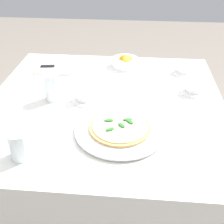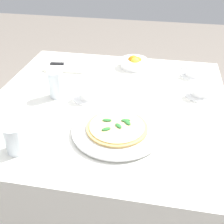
{
  "view_description": "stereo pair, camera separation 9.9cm",
  "coord_description": "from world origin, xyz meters",
  "px_view_note": "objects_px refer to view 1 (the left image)",
  "views": [
    {
      "loc": [
        0.13,
        -1.1,
        1.43
      ],
      "look_at": [
        0.04,
        -0.11,
        0.77
      ],
      "focal_mm": 46.59,
      "sensor_mm": 36.0,
      "label": 1
    },
    {
      "loc": [
        0.23,
        -1.09,
        1.43
      ],
      "look_at": [
        0.04,
        -0.11,
        0.77
      ],
      "focal_mm": 46.59,
      "sensor_mm": 36.0,
      "label": 2
    }
  ],
  "objects_px": {
    "coffee_cup_back_corner": "(194,87)",
    "napkin_folded": "(57,68)",
    "pizza": "(120,127)",
    "coffee_cup_near_right": "(184,68)",
    "pizza_plate": "(120,130)",
    "citrus_bowl": "(125,62)",
    "dinner_knife": "(57,66)",
    "water_glass_far_right": "(52,88)",
    "water_glass_left_edge": "(20,146)",
    "coffee_cup_center_back": "(84,94)"
  },
  "relations": [
    {
      "from": "water_glass_left_edge",
      "to": "pizza",
      "type": "bearing_deg",
      "value": 27.24
    },
    {
      "from": "coffee_cup_center_back",
      "to": "dinner_knife",
      "type": "height_order",
      "value": "coffee_cup_center_back"
    },
    {
      "from": "coffee_cup_back_corner",
      "to": "coffee_cup_near_right",
      "type": "relative_size",
      "value": 0.98
    },
    {
      "from": "citrus_bowl",
      "to": "dinner_knife",
      "type": "bearing_deg",
      "value": -167.6
    },
    {
      "from": "water_glass_far_right",
      "to": "dinner_knife",
      "type": "height_order",
      "value": "water_glass_far_right"
    },
    {
      "from": "pizza",
      "to": "water_glass_far_right",
      "type": "xyz_separation_m",
      "value": [
        -0.32,
        0.22,
        0.03
      ]
    },
    {
      "from": "coffee_cup_back_corner",
      "to": "coffee_cup_near_right",
      "type": "distance_m",
      "value": 0.21
    },
    {
      "from": "coffee_cup_near_right",
      "to": "coffee_cup_center_back",
      "type": "relative_size",
      "value": 1.02
    },
    {
      "from": "water_glass_left_edge",
      "to": "coffee_cup_back_corner",
      "type": "bearing_deg",
      "value": 38.11
    },
    {
      "from": "pizza_plate",
      "to": "coffee_cup_near_right",
      "type": "bearing_deg",
      "value": 61.3
    },
    {
      "from": "pizza",
      "to": "napkin_folded",
      "type": "bearing_deg",
      "value": 125.67
    },
    {
      "from": "water_glass_far_right",
      "to": "water_glass_left_edge",
      "type": "bearing_deg",
      "value": -90.83
    },
    {
      "from": "pizza",
      "to": "napkin_folded",
      "type": "height_order",
      "value": "pizza"
    },
    {
      "from": "coffee_cup_back_corner",
      "to": "napkin_folded",
      "type": "xyz_separation_m",
      "value": [
        -0.71,
        0.18,
        -0.02
      ]
    },
    {
      "from": "water_glass_left_edge",
      "to": "dinner_knife",
      "type": "bearing_deg",
      "value": 94.18
    },
    {
      "from": "pizza",
      "to": "dinner_knife",
      "type": "relative_size",
      "value": 1.19
    },
    {
      "from": "dinner_knife",
      "to": "citrus_bowl",
      "type": "relative_size",
      "value": 1.31
    },
    {
      "from": "pizza",
      "to": "napkin_folded",
      "type": "xyz_separation_m",
      "value": [
        -0.38,
        0.53,
        -0.01
      ]
    },
    {
      "from": "pizza_plate",
      "to": "napkin_folded",
      "type": "distance_m",
      "value": 0.65
    },
    {
      "from": "pizza_plate",
      "to": "citrus_bowl",
      "type": "xyz_separation_m",
      "value": [
        -0.01,
        0.61,
        0.02
      ]
    },
    {
      "from": "coffee_cup_back_corner",
      "to": "pizza",
      "type": "bearing_deg",
      "value": -133.53
    },
    {
      "from": "coffee_cup_near_right",
      "to": "pizza",
      "type": "bearing_deg",
      "value": -118.71
    },
    {
      "from": "napkin_folded",
      "to": "dinner_knife",
      "type": "xyz_separation_m",
      "value": [
        0.0,
        0.0,
        0.01
      ]
    },
    {
      "from": "water_glass_left_edge",
      "to": "citrus_bowl",
      "type": "xyz_separation_m",
      "value": [
        0.31,
        0.78,
        -0.02
      ]
    },
    {
      "from": "pizza",
      "to": "coffee_cup_center_back",
      "type": "xyz_separation_m",
      "value": [
        -0.17,
        0.22,
        0.01
      ]
    },
    {
      "from": "pizza_plate",
      "to": "citrus_bowl",
      "type": "distance_m",
      "value": 0.61
    },
    {
      "from": "dinner_knife",
      "to": "citrus_bowl",
      "type": "height_order",
      "value": "citrus_bowl"
    },
    {
      "from": "coffee_cup_back_corner",
      "to": "napkin_folded",
      "type": "relative_size",
      "value": 0.57
    },
    {
      "from": "pizza_plate",
      "to": "coffee_cup_near_right",
      "type": "height_order",
      "value": "coffee_cup_near_right"
    },
    {
      "from": "coffee_cup_back_corner",
      "to": "coffee_cup_center_back",
      "type": "bearing_deg",
      "value": -166.57
    },
    {
      "from": "coffee_cup_near_right",
      "to": "napkin_folded",
      "type": "distance_m",
      "value": 0.68
    },
    {
      "from": "coffee_cup_back_corner",
      "to": "napkin_folded",
      "type": "distance_m",
      "value": 0.73
    },
    {
      "from": "coffee_cup_back_corner",
      "to": "citrus_bowl",
      "type": "distance_m",
      "value": 0.43
    },
    {
      "from": "pizza",
      "to": "coffee_cup_near_right",
      "type": "distance_m",
      "value": 0.63
    },
    {
      "from": "coffee_cup_near_right",
      "to": "citrus_bowl",
      "type": "height_order",
      "value": "citrus_bowl"
    },
    {
      "from": "coffee_cup_back_corner",
      "to": "coffee_cup_near_right",
      "type": "xyz_separation_m",
      "value": [
        -0.02,
        0.21,
        -0.0
      ]
    },
    {
      "from": "coffee_cup_near_right",
      "to": "pizza_plate",
      "type": "bearing_deg",
      "value": -118.7
    },
    {
      "from": "pizza",
      "to": "coffee_cup_back_corner",
      "type": "xyz_separation_m",
      "value": [
        0.33,
        0.34,
        0.0
      ]
    },
    {
      "from": "coffee_cup_back_corner",
      "to": "water_glass_left_edge",
      "type": "bearing_deg",
      "value": -141.89
    },
    {
      "from": "coffee_cup_near_right",
      "to": "citrus_bowl",
      "type": "xyz_separation_m",
      "value": [
        -0.31,
        0.05,
        0.0
      ]
    },
    {
      "from": "water_glass_far_right",
      "to": "napkin_folded",
      "type": "bearing_deg",
      "value": 100.96
    },
    {
      "from": "dinner_knife",
      "to": "citrus_bowl",
      "type": "bearing_deg",
      "value": 4.66
    },
    {
      "from": "water_glass_left_edge",
      "to": "water_glass_far_right",
      "type": "height_order",
      "value": "water_glass_far_right"
    },
    {
      "from": "pizza_plate",
      "to": "coffee_cup_center_back",
      "type": "bearing_deg",
      "value": 127.83
    },
    {
      "from": "coffee_cup_back_corner",
      "to": "pizza_plate",
      "type": "bearing_deg",
      "value": -133.5
    },
    {
      "from": "citrus_bowl",
      "to": "pizza_plate",
      "type": "bearing_deg",
      "value": -89.02
    },
    {
      "from": "water_glass_left_edge",
      "to": "citrus_bowl",
      "type": "relative_size",
      "value": 0.69
    },
    {
      "from": "water_glass_left_edge",
      "to": "napkin_folded",
      "type": "bearing_deg",
      "value": 94.41
    },
    {
      "from": "pizza_plate",
      "to": "dinner_knife",
      "type": "height_order",
      "value": "dinner_knife"
    },
    {
      "from": "napkin_folded",
      "to": "dinner_knife",
      "type": "distance_m",
      "value": 0.01
    }
  ]
}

